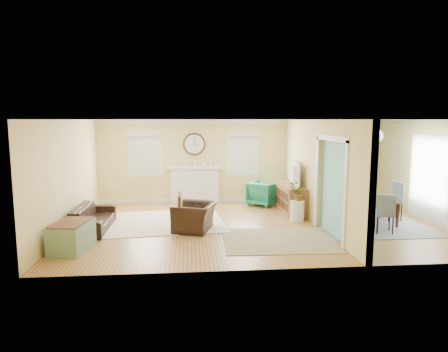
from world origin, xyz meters
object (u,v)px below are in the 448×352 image
(dining_table, at_px, (363,209))
(credenza, at_px, (291,199))
(eames_chair, at_px, (195,217))
(sofa, at_px, (93,217))
(green_chair, at_px, (263,193))

(dining_table, bearing_deg, credenza, 44.18)
(eames_chair, xyz_separation_m, dining_table, (4.36, 0.52, -0.01))
(sofa, xyz_separation_m, green_chair, (4.55, 2.33, 0.08))
(credenza, bearing_deg, eames_chair, -149.14)
(credenza, bearing_deg, green_chair, 120.13)
(sofa, height_order, green_chair, green_chair)
(green_chair, distance_m, dining_table, 3.10)
(green_chair, bearing_deg, eames_chair, 92.31)
(sofa, distance_m, credenza, 5.31)
(dining_table, bearing_deg, eames_chair, 85.56)
(sofa, bearing_deg, credenza, -76.39)
(credenza, xyz_separation_m, dining_table, (1.62, -1.11, -0.08))
(green_chair, bearing_deg, credenza, 160.98)
(credenza, distance_m, dining_table, 1.97)
(sofa, bearing_deg, eames_chair, -98.60)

